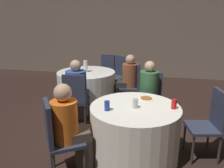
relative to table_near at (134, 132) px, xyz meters
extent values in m
plane|color=black|center=(0.03, 0.15, -0.37)|extent=(16.00, 16.00, 0.00)
cube|color=#7A6B5B|center=(0.03, 4.55, 1.03)|extent=(16.00, 0.06, 2.80)
cylinder|color=white|center=(0.00, 0.00, 0.00)|extent=(1.17, 1.17, 0.74)
cylinder|color=white|center=(-1.22, 1.73, 0.00)|extent=(1.24, 1.24, 0.74)
cube|color=#2D3347|center=(0.13, 0.89, 0.07)|extent=(0.45, 0.45, 0.04)
cube|color=#2D3347|center=(0.16, 1.07, 0.33)|extent=(0.38, 0.11, 0.50)
cylinder|color=#333338|center=(0.28, 0.70, -0.16)|extent=(0.03, 0.03, 0.41)
cylinder|color=#333338|center=(-0.06, 0.75, -0.16)|extent=(0.03, 0.03, 0.41)
cylinder|color=#333338|center=(0.33, 1.04, -0.16)|extent=(0.03, 0.03, 0.41)
cylinder|color=#333338|center=(-0.01, 1.09, -0.16)|extent=(0.03, 0.03, 0.41)
cube|color=#2D3347|center=(-0.75, -0.50, 0.07)|extent=(0.55, 0.55, 0.04)
cube|color=#2D3347|center=(-0.91, -0.59, 0.33)|extent=(0.25, 0.35, 0.50)
cylinder|color=#333338|center=(-0.71, -0.26, -0.16)|extent=(0.03, 0.03, 0.41)
cylinder|color=#333338|center=(-0.52, -0.54, -0.16)|extent=(0.03, 0.03, 0.41)
cylinder|color=#333338|center=(-0.99, -0.45, -0.16)|extent=(0.03, 0.03, 0.41)
cube|color=#2D3347|center=(0.89, 0.18, 0.07)|extent=(0.47, 0.47, 0.04)
cube|color=#2D3347|center=(1.06, 0.21, 0.33)|extent=(0.12, 0.38, 0.50)
cylinder|color=#333338|center=(0.75, -0.02, -0.16)|extent=(0.03, 0.03, 0.41)
cylinder|color=#333338|center=(0.69, 0.31, -0.16)|extent=(0.03, 0.03, 0.41)
cylinder|color=#333338|center=(1.09, 0.04, -0.16)|extent=(0.03, 0.03, 0.41)
cylinder|color=#333338|center=(1.02, 0.38, -0.16)|extent=(0.03, 0.03, 0.41)
cube|color=#2D3347|center=(-1.03, 2.65, 0.07)|extent=(0.47, 0.47, 0.04)
cube|color=#2D3347|center=(-0.99, 2.83, 0.33)|extent=(0.38, 0.13, 0.50)
cylinder|color=#333338|center=(-0.90, 2.45, -0.16)|extent=(0.03, 0.03, 0.41)
cylinder|color=#333338|center=(-1.23, 2.52, -0.16)|extent=(0.03, 0.03, 0.41)
cylinder|color=#333338|center=(-0.83, 2.78, -0.16)|extent=(0.03, 0.03, 0.41)
cylinder|color=#333338|center=(-1.16, 2.85, -0.16)|extent=(0.03, 0.03, 0.41)
cube|color=#2D3347|center=(-1.10, 0.80, 0.07)|extent=(0.45, 0.45, 0.04)
cube|color=#2D3347|center=(-1.07, 0.63, 0.33)|extent=(0.38, 0.10, 0.50)
cylinder|color=#333338|center=(-1.29, 0.95, -0.16)|extent=(0.03, 0.03, 0.41)
cylinder|color=#333338|center=(-0.95, 0.99, -0.16)|extent=(0.03, 0.03, 0.41)
cylinder|color=#333338|center=(-1.24, 0.61, -0.16)|extent=(0.03, 0.03, 0.41)
cylinder|color=#333338|center=(-0.91, 0.66, -0.16)|extent=(0.03, 0.03, 0.41)
cube|color=#2D3347|center=(-0.71, 2.52, 0.07)|extent=(0.55, 0.55, 0.04)
cube|color=#2D3347|center=(-0.61, 2.67, 0.33)|extent=(0.35, 0.25, 0.50)
cylinder|color=#333338|center=(-0.66, 2.29, -0.16)|extent=(0.03, 0.03, 0.41)
cylinder|color=#333338|center=(-0.95, 2.47, -0.16)|extent=(0.03, 0.03, 0.41)
cylinder|color=#333338|center=(-0.48, 2.57, -0.16)|extent=(0.03, 0.03, 0.41)
cylinder|color=#333338|center=(-0.76, 2.76, -0.16)|extent=(0.03, 0.03, 0.41)
cube|color=#2D3347|center=(-0.29, 1.78, 0.07)|extent=(0.42, 0.42, 0.04)
cube|color=#2D3347|center=(-0.11, 1.78, 0.33)|extent=(0.07, 0.38, 0.50)
cylinder|color=#333338|center=(-0.45, 1.60, -0.16)|extent=(0.03, 0.03, 0.41)
cylinder|color=#333338|center=(-0.46, 1.94, -0.16)|extent=(0.03, 0.03, 0.41)
cylinder|color=#333338|center=(-0.11, 1.61, -0.16)|extent=(0.03, 0.03, 0.41)
cylinder|color=#333338|center=(-0.12, 1.95, -0.16)|extent=(0.03, 0.03, 0.41)
cylinder|color=#4C4238|center=(-1.13, 1.02, -0.14)|extent=(0.24, 0.24, 0.45)
cube|color=#4C4238|center=(-1.11, 0.91, 0.14)|extent=(0.37, 0.36, 0.12)
cylinder|color=#33519E|center=(-1.10, 0.80, 0.34)|extent=(0.35, 0.35, 0.52)
sphere|color=tan|center=(-1.10, 0.80, 0.70)|extent=(0.19, 0.19, 0.19)
cylinder|color=#282828|center=(-0.51, 1.77, -0.14)|extent=(0.24, 0.24, 0.45)
cube|color=#282828|center=(-0.40, 1.77, 0.14)|extent=(0.33, 0.32, 0.12)
cylinder|color=brown|center=(-0.29, 1.78, 0.33)|extent=(0.32, 0.32, 0.48)
sphere|color=tan|center=(-0.29, 1.78, 0.66)|extent=(0.19, 0.19, 0.19)
cylinder|color=#282828|center=(0.10, 0.68, -0.14)|extent=(0.24, 0.24, 0.45)
cube|color=#282828|center=(0.12, 0.78, 0.14)|extent=(0.34, 0.36, 0.12)
cylinder|color=#38663D|center=(0.13, 0.89, 0.36)|extent=(0.31, 0.31, 0.55)
sphere|color=tan|center=(0.13, 0.89, 0.72)|extent=(0.17, 0.17, 0.17)
cylinder|color=#4C4238|center=(-0.57, -0.37, -0.14)|extent=(0.24, 0.24, 0.45)
cube|color=#4C4238|center=(-0.66, -0.44, 0.14)|extent=(0.43, 0.42, 0.12)
cylinder|color=orange|center=(-0.75, -0.50, 0.33)|extent=(0.30, 0.30, 0.48)
sphere|color=tan|center=(-0.75, -0.50, 0.67)|extent=(0.20, 0.20, 0.20)
cylinder|color=white|center=(0.12, 0.31, 0.37)|extent=(0.21, 0.21, 0.01)
cylinder|color=#B25B23|center=(0.12, 0.31, 0.38)|extent=(0.16, 0.16, 0.01)
cylinder|color=red|center=(0.48, 0.03, 0.43)|extent=(0.07, 0.07, 0.12)
cylinder|color=#1E38A5|center=(-0.33, -0.19, 0.43)|extent=(0.07, 0.07, 0.12)
cylinder|color=silver|center=(0.00, -0.05, 0.43)|extent=(0.07, 0.07, 0.12)
cylinder|color=silver|center=(-1.23, 1.72, 0.49)|extent=(0.09, 0.09, 0.24)
camera|label=1|loc=(0.23, -2.61, 1.44)|focal=35.00mm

